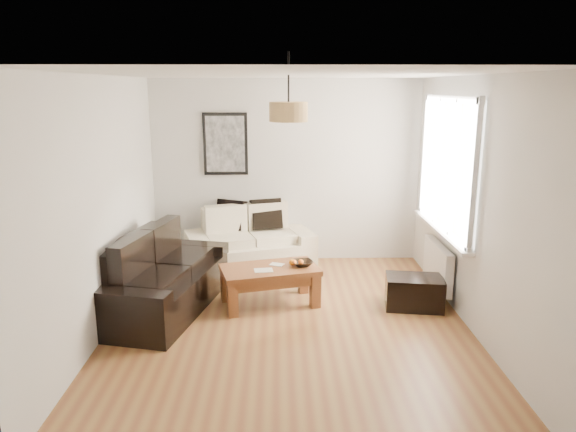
{
  "coord_description": "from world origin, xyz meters",
  "views": [
    {
      "loc": [
        -0.1,
        -5.28,
        2.48
      ],
      "look_at": [
        0.0,
        0.6,
        1.05
      ],
      "focal_mm": 33.18,
      "sensor_mm": 36.0,
      "label": 1
    }
  ],
  "objects_px": {
    "coffee_table": "(270,286)",
    "ottoman": "(414,292)",
    "loveseat_cream": "(250,240)",
    "sofa_leather": "(162,274)"
  },
  "relations": [
    {
      "from": "sofa_leather",
      "to": "coffee_table",
      "type": "bearing_deg",
      "value": -71.8
    },
    {
      "from": "sofa_leather",
      "to": "ottoman",
      "type": "xyz_separation_m",
      "value": [
        2.88,
        -0.02,
        -0.23
      ]
    },
    {
      "from": "loveseat_cream",
      "to": "sofa_leather",
      "type": "bearing_deg",
      "value": -142.06
    },
    {
      "from": "sofa_leather",
      "to": "loveseat_cream",
      "type": "bearing_deg",
      "value": -21.43
    },
    {
      "from": "loveseat_cream",
      "to": "coffee_table",
      "type": "bearing_deg",
      "value": -93.89
    },
    {
      "from": "sofa_leather",
      "to": "coffee_table",
      "type": "xyz_separation_m",
      "value": [
        1.22,
        0.11,
        -0.19
      ]
    },
    {
      "from": "loveseat_cream",
      "to": "ottoman",
      "type": "bearing_deg",
      "value": -52.12
    },
    {
      "from": "sofa_leather",
      "to": "coffee_table",
      "type": "height_order",
      "value": "sofa_leather"
    },
    {
      "from": "coffee_table",
      "to": "ottoman",
      "type": "relative_size",
      "value": 1.71
    },
    {
      "from": "ottoman",
      "to": "sofa_leather",
      "type": "bearing_deg",
      "value": 179.51
    }
  ]
}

